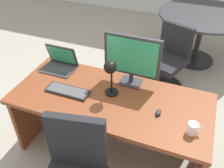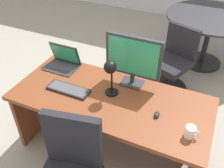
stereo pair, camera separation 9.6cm
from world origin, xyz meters
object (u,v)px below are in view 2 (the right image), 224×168
object	(u,v)px
monitor	(133,58)
meeting_table	(210,28)
mouse	(157,115)
keyboard	(68,89)
desk_lamp	(110,71)
coffee_mug	(190,132)
desk	(112,110)
meeting_chair_near	(172,66)
laptop	(64,59)

from	to	relation	value
monitor	meeting_table	distance (m)	1.97
mouse	meeting_table	size ratio (longest dim) A/B	0.06
keyboard	mouse	size ratio (longest dim) A/B	5.38
desk_lamp	coffee_mug	size ratio (longest dim) A/B	3.36
desk	meeting_chair_near	xyz separation A→B (m)	(0.29, 1.25, -0.17)
desk	desk_lamp	xyz separation A→B (m)	(-0.01, -0.01, 0.45)
desk	keyboard	size ratio (longest dim) A/B	4.39
monitor	coffee_mug	xyz separation A→B (m)	(0.62, -0.43, -0.23)
mouse	coffee_mug	distance (m)	0.30
laptop	coffee_mug	xyz separation A→B (m)	(1.37, -0.43, -0.02)
mouse	meeting_chair_near	distance (m)	1.42
monitor	meeting_table	bearing A→B (deg)	74.83
monitor	desk	bearing A→B (deg)	-114.51
coffee_mug	desk_lamp	bearing A→B (deg)	164.95
desk_lamp	meeting_table	distance (m)	2.22
desk	mouse	xyz separation A→B (m)	(0.44, -0.10, 0.21)
desk	mouse	world-z (taller)	mouse
laptop	meeting_chair_near	bearing A→B (deg)	47.60
keyboard	coffee_mug	xyz separation A→B (m)	(1.11, -0.09, 0.04)
monitor	mouse	distance (m)	0.54
monitor	meeting_chair_near	distance (m)	1.23
laptop	coffee_mug	bearing A→B (deg)	-17.44
keyboard	desk_lamp	size ratio (longest dim) A/B	1.14
monitor	laptop	world-z (taller)	monitor
desk	mouse	distance (m)	0.50
desk	keyboard	bearing A→B (deg)	-163.36
meeting_chair_near	coffee_mug	bearing A→B (deg)	-73.44
monitor	coffee_mug	world-z (taller)	monitor
desk	keyboard	xyz separation A→B (m)	(-0.39, -0.12, 0.21)
keyboard	meeting_chair_near	world-z (taller)	meeting_chair_near
monitor	laptop	bearing A→B (deg)	179.82
mouse	desk	bearing A→B (deg)	166.62
coffee_mug	meeting_table	size ratio (longest dim) A/B	0.08
monitor	mouse	world-z (taller)	monitor
monitor	desk_lamp	bearing A→B (deg)	-115.97
laptop	mouse	distance (m)	1.14
laptop	desk	bearing A→B (deg)	-18.87
laptop	coffee_mug	distance (m)	1.44
desk_lamp	desk	bearing A→B (deg)	42.49
keyboard	coffee_mug	world-z (taller)	coffee_mug
desk	mouse	bearing A→B (deg)	-13.38
monitor	meeting_table	size ratio (longest dim) A/B	0.40
desk	monitor	xyz separation A→B (m)	(0.10, 0.22, 0.48)
mouse	meeting_chair_near	size ratio (longest dim) A/B	0.09
laptop	meeting_table	world-z (taller)	laptop
laptop	mouse	xyz separation A→B (m)	(1.09, -0.33, -0.05)
keyboard	meeting_chair_near	bearing A→B (deg)	63.74
keyboard	mouse	bearing A→B (deg)	0.80
mouse	meeting_chair_near	xyz separation A→B (m)	(-0.15, 1.35, -0.39)
keyboard	meeting_table	size ratio (longest dim) A/B	0.31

